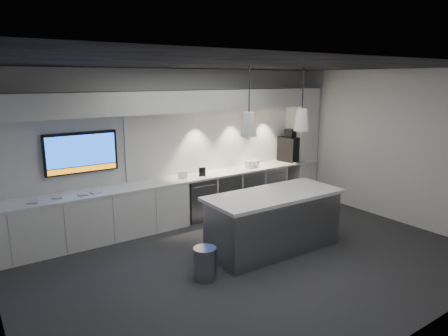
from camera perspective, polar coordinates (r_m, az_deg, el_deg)
floor at (r=6.53m, az=4.24°, el=-12.92°), size 7.00×7.00×0.00m
ceiling at (r=5.89m, az=4.73°, el=14.40°), size 7.00×7.00×0.00m
wall_back at (r=8.10m, az=-6.71°, el=3.22°), size 7.00×0.00×7.00m
wall_front at (r=4.45m, az=25.20°, el=-5.80°), size 7.00×0.00×7.00m
wall_right at (r=8.64m, az=22.88°, el=2.91°), size 0.00×7.00×7.00m
back_counter at (r=7.94m, az=-5.49°, el=-1.50°), size 6.80×0.65×0.04m
left_base_cabinets at (r=7.42m, az=-17.38°, el=-6.69°), size 3.30×0.63×0.86m
fridge_unit_a at (r=8.19m, az=-3.89°, el=-4.35°), size 0.60×0.61×0.85m
fridge_unit_b at (r=8.51m, az=-0.24°, el=-3.66°), size 0.60×0.61×0.85m
fridge_unit_c at (r=8.86m, az=3.14°, el=-3.00°), size 0.60×0.61×0.85m
fridge_unit_d at (r=9.25m, az=6.24°, el=-2.39°), size 0.60×0.61×0.85m
backsplash at (r=8.69m, az=0.37°, el=4.29°), size 4.60×0.03×1.30m
soffit at (r=7.74m, az=-5.83°, el=9.52°), size 6.90×0.60×0.40m
column at (r=9.80m, az=10.98°, el=3.54°), size 0.55×0.55×2.60m
wall_tv at (r=7.36m, az=-19.71°, el=2.09°), size 1.25×0.07×0.72m
island at (r=6.75m, az=7.10°, el=-7.56°), size 2.33×1.03×0.98m
bin at (r=5.88m, az=-2.74°, el=-13.42°), size 0.39×0.39×0.47m
coffee_machine at (r=9.57m, az=9.48°, el=2.85°), size 0.48×0.64×0.76m
sign_black at (r=8.00m, az=-3.13°, el=-0.55°), size 0.14×0.04×0.18m
sign_white at (r=7.85m, az=-5.93°, el=-1.01°), size 0.18×0.07×0.14m
cup_cluster at (r=8.76m, az=4.03°, el=0.55°), size 0.30×0.19×0.16m
tray_a at (r=6.99m, az=-25.62°, el=-4.43°), size 0.20×0.20×0.02m
tray_b at (r=7.11m, az=-22.68°, el=-3.88°), size 0.20×0.20×0.02m
tray_c at (r=7.14m, az=-19.51°, el=-3.56°), size 0.18×0.18×0.02m
tray_d at (r=7.18m, az=-17.87°, el=-3.34°), size 0.19×0.19×0.02m
pendant_left at (r=6.02m, az=3.56°, el=6.31°), size 0.25×0.25×1.06m
pendant_right at (r=6.75m, az=11.03°, el=6.80°), size 0.25×0.25×1.06m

